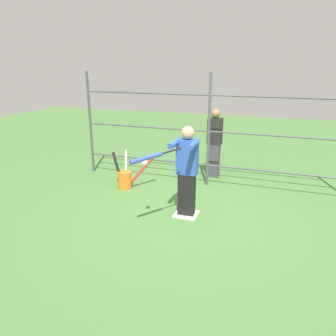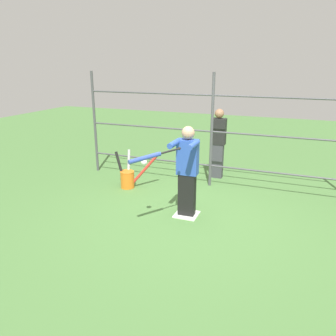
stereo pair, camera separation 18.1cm
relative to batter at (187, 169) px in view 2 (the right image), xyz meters
The scene contains 8 objects.
ground_plane 0.86m from the batter, 90.00° to the right, with size 24.00×24.00×0.00m, color #4C7A3D.
home_plate 0.85m from the batter, 90.00° to the right, with size 0.40×0.40×0.02m.
fence_backstop 1.65m from the batter, 90.00° to the right, with size 5.83×0.06×2.41m.
batter is the anchor object (origin of this frame).
baseball_bat_swinging 0.98m from the batter, 69.57° to the left, with size 0.56×0.74×0.14m.
softball_in_flight 0.82m from the batter, 49.02° to the left, with size 0.10×0.10×0.10m.
bat_bucket 1.92m from the batter, 27.95° to the right, with size 0.89×0.47×0.79m.
bystander_behind_fence 2.21m from the batter, 90.36° to the right, with size 0.33×0.21×1.61m.
Camera 2 is at (-1.63, 5.04, 2.57)m, focal length 35.00 mm.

